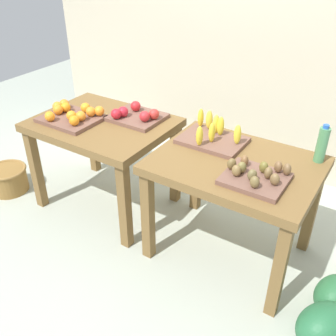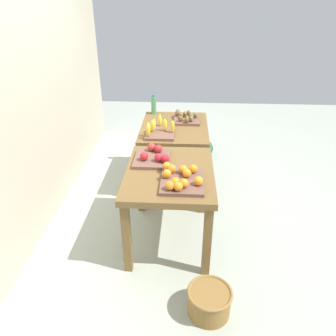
# 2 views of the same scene
# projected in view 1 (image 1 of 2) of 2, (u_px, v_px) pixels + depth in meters

# --- Properties ---
(ground_plane) EXTENTS (8.00, 8.00, 0.00)m
(ground_plane) POSITION_uv_depth(u_px,v_px,m) (163.00, 224.00, 3.12)
(ground_plane) COLOR #A7B0A1
(back_wall) EXTENTS (4.40, 0.12, 3.00)m
(back_wall) POSITION_uv_depth(u_px,v_px,m) (249.00, 1.00, 3.29)
(back_wall) COLOR beige
(back_wall) RESTS_ON ground_plane
(display_table_left) EXTENTS (1.04, 0.80, 0.76)m
(display_table_left) POSITION_uv_depth(u_px,v_px,m) (103.00, 134.00, 3.03)
(display_table_left) COLOR brown
(display_table_left) RESTS_ON ground_plane
(display_table_right) EXTENTS (1.04, 0.80, 0.76)m
(display_table_right) POSITION_uv_depth(u_px,v_px,m) (235.00, 176.00, 2.52)
(display_table_right) COLOR brown
(display_table_right) RESTS_ON ground_plane
(orange_bin) EXTENTS (0.44, 0.38, 0.11)m
(orange_bin) POSITION_uv_depth(u_px,v_px,m) (72.00, 115.00, 2.97)
(orange_bin) COLOR brown
(orange_bin) RESTS_ON display_table_left
(apple_bin) EXTENTS (0.40, 0.36, 0.11)m
(apple_bin) POSITION_uv_depth(u_px,v_px,m) (136.00, 115.00, 2.98)
(apple_bin) COLOR brown
(apple_bin) RESTS_ON display_table_left
(banana_crate) EXTENTS (0.44, 0.33, 0.17)m
(banana_crate) POSITION_uv_depth(u_px,v_px,m) (213.00, 136.00, 2.67)
(banana_crate) COLOR brown
(banana_crate) RESTS_ON display_table_right
(kiwi_bin) EXTENTS (0.37, 0.32, 0.10)m
(kiwi_bin) POSITION_uv_depth(u_px,v_px,m) (256.00, 176.00, 2.25)
(kiwi_bin) COLOR brown
(kiwi_bin) RESTS_ON display_table_right
(water_bottle) EXTENTS (0.07, 0.07, 0.25)m
(water_bottle) POSITION_uv_depth(u_px,v_px,m) (322.00, 144.00, 2.40)
(water_bottle) COLOR #4C8C59
(water_bottle) RESTS_ON display_table_right
(wicker_basket) EXTENTS (0.35, 0.35, 0.23)m
(wicker_basket) POSITION_uv_depth(u_px,v_px,m) (8.00, 179.00, 3.46)
(wicker_basket) COLOR olive
(wicker_basket) RESTS_ON ground_plane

